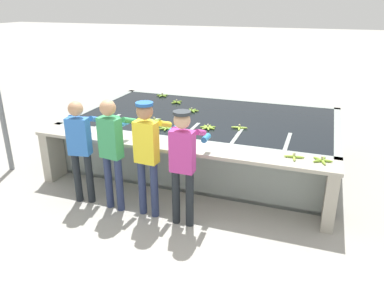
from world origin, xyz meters
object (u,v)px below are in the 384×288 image
Objects in this scene: banana_bunch_ledge_1 at (322,160)px; banana_bunch_floating_7 at (162,95)px; banana_bunch_floating_0 at (177,102)px; banana_bunch_floating_4 at (208,127)px; banana_bunch_floating_1 at (239,128)px; worker_1 at (112,145)px; banana_bunch_floating_5 at (120,121)px; banana_bunch_ledge_2 at (294,157)px; banana_bunch_ledge_0 at (149,141)px; worker_2 at (148,148)px; banana_bunch_floating_6 at (154,120)px; knife_0 at (81,131)px; worker_0 at (81,143)px; banana_bunch_floating_3 at (166,128)px; banana_bunch_floating_2 at (192,111)px; knife_1 at (113,134)px; worker_3 at (183,158)px.

banana_bunch_floating_7 is at bearing 143.04° from banana_bunch_ledge_1.
banana_bunch_floating_4 is (1.12, -1.37, -0.00)m from banana_bunch_floating_0.
banana_bunch_floating_7 is at bearing 142.50° from banana_bunch_floating_1.
worker_1 is 5.95× the size of banana_bunch_floating_5.
banana_bunch_floating_0 is 0.91× the size of banana_bunch_ledge_2.
banana_bunch_floating_4 is at bearing 56.24° from banana_bunch_ledge_0.
banana_bunch_floating_1 is at bearing 60.13° from worker_2.
banana_bunch_floating_6 is 0.80× the size of knife_0.
worker_0 is 0.56m from worker_1.
banana_bunch_floating_4 is (0.65, 0.26, 0.00)m from banana_bunch_floating_3.
knife_0 is (-0.95, 0.57, -0.09)m from worker_1.
banana_bunch_floating_2 is 1.00× the size of banana_bunch_floating_5.
worker_0 is 2.82m from banana_bunch_floating_0.
knife_0 is at bearing -117.03° from banana_bunch_floating_5.
worker_1 is 5.91× the size of banana_bunch_ledge_0.
worker_1 reaches higher than banana_bunch_ledge_0.
knife_1 is at bearing -70.00° from banana_bunch_floating_5.
worker_0 is at bearing -142.04° from banana_bunch_floating_1.
banana_bunch_floating_3 is at bearing 91.24° from banana_bunch_ledge_0.
worker_1 is at bearing -123.83° from banana_bunch_floating_4.
banana_bunch_ledge_0 is 2.13m from banana_bunch_ledge_2.
banana_bunch_floating_3 is (-0.05, -1.14, -0.00)m from banana_bunch_floating_2.
banana_bunch_ledge_0 is at bearing -3.11° from knife_0.
worker_2 is 1.20m from banana_bunch_floating_3.
worker_2 is at bearing -68.02° from banana_bunch_floating_6.
banana_bunch_floating_3 is 1.00× the size of banana_bunch_floating_5.
banana_bunch_floating_5 is at bearing 132.60° from worker_2.
banana_bunch_floating_6 is (-0.42, -0.82, 0.00)m from banana_bunch_floating_2.
worker_2 is at bearing -119.87° from banana_bunch_floating_1.
banana_bunch_floating_3 is 0.88m from knife_1.
banana_bunch_floating_0 is at bearing 106.02° from banana_bunch_floating_3.
banana_bunch_floating_1 is at bearing 23.48° from knife_0.
banana_bunch_floating_4 is 0.94× the size of knife_1.
banana_bunch_floating_3 is at bearing -159.37° from banana_bunch_floating_1.
banana_bunch_floating_5 is 0.80× the size of knife_0.
worker_3 reaches higher than banana_bunch_ledge_2.
knife_0 is at bearing 163.18° from worker_3.
worker_2 is 5.95× the size of banana_bunch_ledge_2.
banana_bunch_ledge_2 reaches higher than banana_bunch_floating_5.
banana_bunch_floating_5 is (-0.45, -1.56, -0.00)m from banana_bunch_floating_0.
banana_bunch_floating_4 is at bearing 24.65° from knife_0.
worker_1 is 1.39m from banana_bunch_floating_5.
worker_1 reaches higher than banana_bunch_floating_7.
banana_bunch_floating_4 is at bearing 42.73° from worker_0.
worker_2 is at bearing -66.38° from banana_bunch_ledge_0.
worker_2 is (1.11, -0.02, 0.08)m from worker_0.
worker_0 is 5.67× the size of banana_bunch_floating_5.
knife_1 is (0.20, 0.59, -0.03)m from worker_0.
banana_bunch_floating_4 is at bearing -3.30° from banana_bunch_floating_6.
knife_0 is (-2.41, -1.05, -0.01)m from banana_bunch_floating_1.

